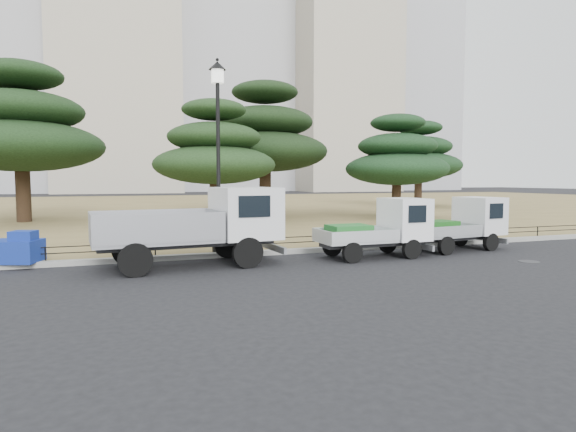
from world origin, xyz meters
name	(u,v)px	position (x,y,z in m)	size (l,w,h in m)	color
ground	(312,268)	(0.00, 0.00, 0.00)	(220.00, 220.00, 0.00)	black
lawn	(180,207)	(0.00, 30.60, 0.07)	(120.00, 56.00, 0.15)	olive
curb	(282,252)	(0.00, 2.60, 0.08)	(120.00, 0.25, 0.16)	gray
truck_large	(200,223)	(-2.86, 1.40, 1.23)	(5.23, 2.45, 2.21)	black
truck_kei_front	(381,228)	(2.77, 1.04, 0.92)	(3.52, 1.59, 1.85)	black
truck_kei_rear	(461,224)	(6.23, 1.52, 0.91)	(3.63, 1.89, 1.82)	black
street_lamp	(218,124)	(-2.01, 2.90, 4.18)	(0.53, 0.53, 5.96)	black
pipe_fence	(280,240)	(0.00, 2.75, 0.44)	(38.00, 0.04, 0.40)	black
tarp_pile	(15,250)	(-7.76, 2.80, 0.50)	(1.54, 1.31, 0.88)	navy
manhole	(529,262)	(6.50, -1.20, 0.01)	(0.60, 0.60, 0.01)	#2D2D30
pine_west_near	(21,130)	(-9.91, 17.11, 5.09)	(8.56, 8.56, 8.56)	black
pine_center_left	(214,152)	(-0.32, 12.54, 3.83)	(6.27, 6.27, 6.38)	black
pine_center_right	(265,138)	(3.78, 17.19, 5.03)	(7.93, 7.93, 8.42)	black
pine_east_near	(397,158)	(10.51, 12.56, 3.68)	(6.05, 6.05, 6.11)	black
pine_east_far	(419,157)	(19.20, 23.04, 4.35)	(7.24, 7.24, 7.28)	black
tower_center_left	(116,45)	(-5.00, 85.00, 27.50)	(22.00, 20.00, 55.00)	#AAA08C
tower_center_right	(226,8)	(18.00, 95.00, 40.00)	(26.00, 24.00, 80.00)	#A0A0A5
tower_east	(341,78)	(40.00, 82.00, 24.00)	(20.00, 18.00, 48.00)	#AAA08C
tower_far_east	(396,43)	(58.00, 90.00, 35.00)	(24.00, 20.00, 70.00)	#A0A0A5
radio_tower	(458,64)	(72.00, 85.00, 30.04)	(1.80, 1.80, 63.00)	#D83F33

